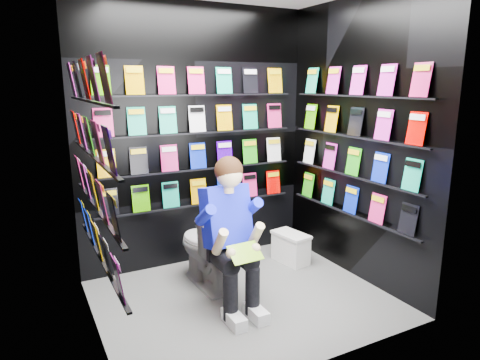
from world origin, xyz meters
TOP-DOWN VIEW (x-y plane):
  - floor at (0.00, 0.00)m, footprint 2.40×2.40m
  - wall_back at (0.00, 1.00)m, footprint 2.40×0.04m
  - wall_front at (0.00, -1.00)m, footprint 2.40×0.04m
  - wall_left at (-1.20, 0.00)m, footprint 0.04×2.00m
  - wall_right at (1.20, 0.00)m, footprint 0.04×2.00m
  - comics_back at (0.00, 0.97)m, footprint 2.10×0.06m
  - comics_left at (-1.17, 0.00)m, footprint 0.06×1.70m
  - comics_right at (1.17, 0.00)m, footprint 0.06×1.70m
  - toilet at (-0.15, 0.41)m, footprint 0.45×0.77m
  - longbox at (0.82, 0.48)m, footprint 0.27×0.41m
  - longbox_lid at (0.82, 0.48)m, footprint 0.29×0.43m
  - reader at (-0.15, 0.03)m, footprint 0.54×0.76m
  - held_comic at (-0.15, -0.32)m, footprint 0.26×0.16m

SIDE VIEW (x-z plane):
  - floor at x=0.00m, z-range 0.00..0.00m
  - longbox at x=0.82m, z-range 0.00..0.29m
  - longbox_lid at x=0.82m, z-range 0.29..0.31m
  - toilet at x=-0.15m, z-range 0.00..0.73m
  - held_comic at x=-0.15m, z-range 0.53..0.63m
  - reader at x=-0.15m, z-range 0.08..1.45m
  - wall_back at x=0.00m, z-range 0.00..2.60m
  - wall_front at x=0.00m, z-range 0.00..2.60m
  - wall_left at x=-1.20m, z-range 0.00..2.60m
  - wall_right at x=1.20m, z-range 0.00..2.60m
  - comics_back at x=0.00m, z-range 0.62..1.99m
  - comics_left at x=-1.17m, z-range 0.62..1.99m
  - comics_right at x=1.17m, z-range 0.62..1.99m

